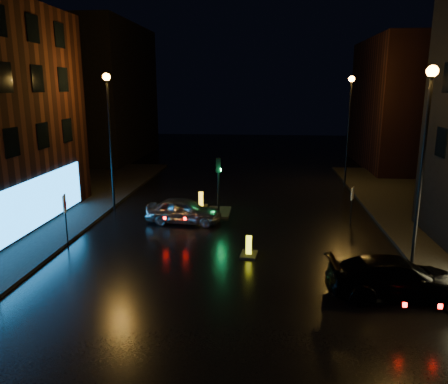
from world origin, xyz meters
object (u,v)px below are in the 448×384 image
at_px(silver_hatchback, 184,210).
at_px(road_sign_left, 65,208).
at_px(road_sign_right, 352,197).
at_px(bollard_far, 201,204).
at_px(bollard_near, 249,251).
at_px(dark_sedan, 396,278).
at_px(traffic_signal, 218,205).

relative_size(silver_hatchback, road_sign_left, 1.65).
bearing_deg(road_sign_right, bollard_far, 6.63).
distance_m(bollard_far, road_sign_right, 9.42).
bearing_deg(bollard_near, dark_sedan, -26.35).
height_order(bollard_far, road_sign_right, road_sign_right).
relative_size(silver_hatchback, bollard_far, 3.50).
bearing_deg(traffic_signal, road_sign_right, -10.77).
relative_size(bollard_far, road_sign_left, 0.47).
height_order(silver_hatchback, bollard_far, silver_hatchback).
bearing_deg(road_sign_left, road_sign_right, 2.35).
distance_m(traffic_signal, dark_sedan, 12.88).
bearing_deg(traffic_signal, dark_sedan, -53.38).
bearing_deg(road_sign_left, bollard_near, -19.17).
xyz_separation_m(traffic_signal, silver_hatchback, (-1.75, -2.13, 0.22)).
xyz_separation_m(traffic_signal, dark_sedan, (7.68, -10.34, 0.23)).
bearing_deg(bollard_far, dark_sedan, -54.42).
bearing_deg(dark_sedan, bollard_far, 34.06).
xyz_separation_m(silver_hatchback, road_sign_left, (-4.94, -4.32, 1.20)).
bearing_deg(road_sign_left, traffic_signal, 27.17).
height_order(bollard_far, road_sign_left, road_sign_left).
bearing_deg(road_sign_left, silver_hatchback, 24.36).
height_order(dark_sedan, road_sign_left, road_sign_left).
relative_size(bollard_near, road_sign_right, 0.54).
relative_size(traffic_signal, dark_sedan, 0.68).
bearing_deg(silver_hatchback, dark_sedan, -127.87).
bearing_deg(bollard_near, traffic_signal, 113.27).
height_order(silver_hatchback, road_sign_right, road_sign_right).
relative_size(traffic_signal, bollard_near, 2.99).
relative_size(bollard_near, road_sign_left, 0.45).
relative_size(dark_sedan, bollard_near, 4.39).
distance_m(bollard_near, bollard_far, 8.65).
height_order(dark_sedan, road_sign_right, road_sign_right).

